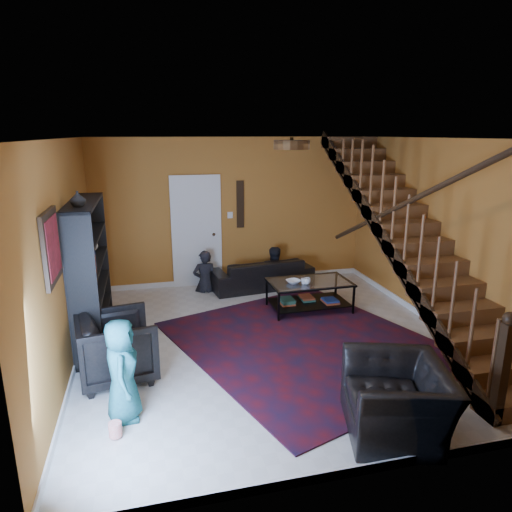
{
  "coord_description": "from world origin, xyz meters",
  "views": [
    {
      "loc": [
        -1.62,
        -5.75,
        2.87
      ],
      "look_at": [
        -0.11,
        0.4,
        1.16
      ],
      "focal_mm": 32.0,
      "sensor_mm": 36.0,
      "label": 1
    }
  ],
  "objects_px": {
    "armchair_left": "(117,347)",
    "armchair_right": "(397,399)",
    "sofa": "(261,273)",
    "coffee_table": "(309,293)",
    "bookshelf": "(91,276)"
  },
  "relations": [
    {
      "from": "armchair_left",
      "to": "coffee_table",
      "type": "height_order",
      "value": "armchair_left"
    },
    {
      "from": "bookshelf",
      "to": "sofa",
      "type": "xyz_separation_m",
      "value": [
        2.87,
        1.7,
        -0.68
      ]
    },
    {
      "from": "sofa",
      "to": "armchair_right",
      "type": "distance_m",
      "value": 4.55
    },
    {
      "from": "sofa",
      "to": "armchair_left",
      "type": "xyz_separation_m",
      "value": [
        -2.51,
        -2.84,
        0.12
      ]
    },
    {
      "from": "bookshelf",
      "to": "coffee_table",
      "type": "relative_size",
      "value": 1.49
    },
    {
      "from": "sofa",
      "to": "coffee_table",
      "type": "xyz_separation_m",
      "value": [
        0.48,
        -1.33,
        0.02
      ]
    },
    {
      "from": "bookshelf",
      "to": "armchair_left",
      "type": "distance_m",
      "value": 1.32
    },
    {
      "from": "armchair_left",
      "to": "armchair_right",
      "type": "bearing_deg",
      "value": -131.97
    },
    {
      "from": "sofa",
      "to": "coffee_table",
      "type": "distance_m",
      "value": 1.41
    },
    {
      "from": "armchair_left",
      "to": "coffee_table",
      "type": "distance_m",
      "value": 3.35
    },
    {
      "from": "armchair_left",
      "to": "armchair_right",
      "type": "height_order",
      "value": "armchair_left"
    },
    {
      "from": "armchair_left",
      "to": "armchair_right",
      "type": "relative_size",
      "value": 0.82
    },
    {
      "from": "bookshelf",
      "to": "coffee_table",
      "type": "xyz_separation_m",
      "value": [
        3.34,
        0.37,
        -0.67
      ]
    },
    {
      "from": "sofa",
      "to": "armchair_left",
      "type": "bearing_deg",
      "value": 41.57
    },
    {
      "from": "coffee_table",
      "to": "bookshelf",
      "type": "bearing_deg",
      "value": -173.61
    }
  ]
}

